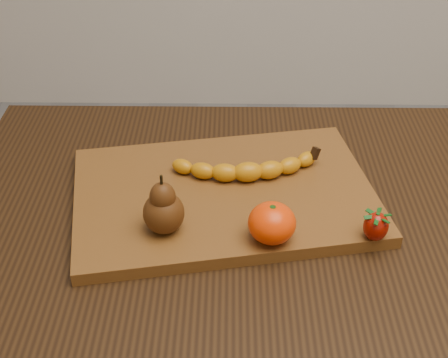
# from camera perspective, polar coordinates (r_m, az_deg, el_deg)

# --- Properties ---
(table) EXTENTS (1.00, 0.70, 0.76)m
(table) POSITION_cam_1_polar(r_m,az_deg,el_deg) (0.98, 4.68, -8.43)
(table) COLOR black
(table) RESTS_ON ground
(cutting_board) EXTENTS (0.50, 0.38, 0.02)m
(cutting_board) POSITION_cam_1_polar(r_m,az_deg,el_deg) (0.95, -0.00, -1.47)
(cutting_board) COLOR brown
(cutting_board) RESTS_ON table
(banana) EXTENTS (0.20, 0.07, 0.03)m
(banana) POSITION_cam_1_polar(r_m,az_deg,el_deg) (0.96, 2.19, 0.65)
(banana) COLOR #CB8009
(banana) RESTS_ON cutting_board
(pear) EXTENTS (0.06, 0.06, 0.09)m
(pear) POSITION_cam_1_polar(r_m,az_deg,el_deg) (0.85, -5.59, -2.25)
(pear) COLOR #4D270C
(pear) RESTS_ON cutting_board
(mandarin) EXTENTS (0.08, 0.08, 0.06)m
(mandarin) POSITION_cam_1_polar(r_m,az_deg,el_deg) (0.84, 4.40, -4.04)
(mandarin) COLOR #FB3A02
(mandarin) RESTS_ON cutting_board
(strawberry) EXTENTS (0.04, 0.04, 0.04)m
(strawberry) POSITION_cam_1_polar(r_m,az_deg,el_deg) (0.87, 13.73, -4.15)
(strawberry) COLOR #941004
(strawberry) RESTS_ON cutting_board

